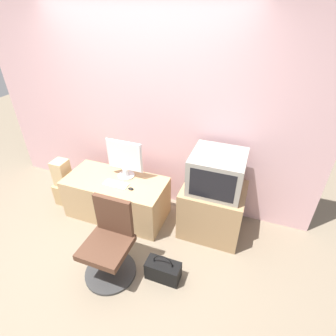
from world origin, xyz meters
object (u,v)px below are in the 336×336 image
(crt_tv, at_px, (217,172))
(office_chair, at_px, (110,246))
(main_monitor, at_px, (125,159))
(handbag, at_px, (163,270))
(keyboard, at_px, (116,184))
(mouse, at_px, (131,189))
(cardboard_box_lower, at_px, (67,192))

(crt_tv, bearing_deg, office_chair, -131.68)
(main_monitor, bearing_deg, handbag, -45.46)
(keyboard, height_order, mouse, mouse)
(keyboard, relative_size, handbag, 0.87)
(keyboard, height_order, cardboard_box_lower, keyboard)
(cardboard_box_lower, bearing_deg, crt_tv, 4.90)
(crt_tv, xyz_separation_m, office_chair, (-0.85, -0.96, -0.50))
(main_monitor, height_order, office_chair, main_monitor)
(keyboard, distance_m, cardboard_box_lower, 0.97)
(mouse, relative_size, office_chair, 0.08)
(main_monitor, relative_size, keyboard, 1.61)
(office_chair, distance_m, handbag, 0.61)
(keyboard, xyz_separation_m, crt_tv, (1.17, 0.24, 0.31))
(mouse, distance_m, office_chair, 0.74)
(main_monitor, bearing_deg, cardboard_box_lower, -170.59)
(keyboard, relative_size, crt_tv, 0.54)
(mouse, xyz_separation_m, cardboard_box_lower, (-1.10, 0.08, -0.41))
(main_monitor, xyz_separation_m, keyboard, (-0.03, -0.21, -0.24))
(keyboard, bearing_deg, cardboard_box_lower, 176.16)
(keyboard, distance_m, handbag, 1.16)
(crt_tv, bearing_deg, mouse, -164.80)
(mouse, distance_m, cardboard_box_lower, 1.18)
(crt_tv, distance_m, office_chair, 1.38)
(keyboard, bearing_deg, crt_tv, 11.34)
(main_monitor, distance_m, handbag, 1.37)
(main_monitor, distance_m, mouse, 0.38)
(handbag, bearing_deg, main_monitor, 134.54)
(mouse, bearing_deg, crt_tv, 15.20)
(crt_tv, height_order, office_chair, crt_tv)
(cardboard_box_lower, bearing_deg, mouse, -4.34)
(keyboard, bearing_deg, mouse, -6.39)
(keyboard, bearing_deg, office_chair, -66.23)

